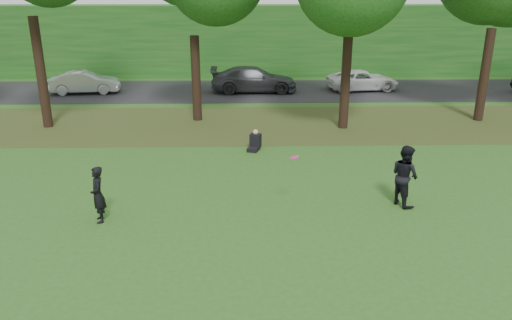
{
  "coord_description": "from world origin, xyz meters",
  "views": [
    {
      "loc": [
        -0.67,
        -10.35,
        6.44
      ],
      "look_at": [
        -0.31,
        4.13,
        1.3
      ],
      "focal_mm": 35.0,
      "sensor_mm": 36.0,
      "label": 1
    }
  ],
  "objects_px": {
    "player_left": "(98,195)",
    "frisbee": "(294,157)",
    "player_right": "(405,176)",
    "seated_person": "(255,142)"
  },
  "relations": [
    {
      "from": "player_left",
      "to": "frisbee",
      "type": "relative_size",
      "value": 5.28
    },
    {
      "from": "player_left",
      "to": "player_right",
      "type": "distance_m",
      "value": 9.05
    },
    {
      "from": "frisbee",
      "to": "seated_person",
      "type": "height_order",
      "value": "frisbee"
    },
    {
      "from": "frisbee",
      "to": "player_left",
      "type": "bearing_deg",
      "value": -175.34
    },
    {
      "from": "player_left",
      "to": "frisbee",
      "type": "height_order",
      "value": "frisbee"
    },
    {
      "from": "player_left",
      "to": "frisbee",
      "type": "xyz_separation_m",
      "value": [
        5.58,
        0.45,
        0.91
      ]
    },
    {
      "from": "seated_person",
      "to": "frisbee",
      "type": "bearing_deg",
      "value": -61.44
    },
    {
      "from": "player_right",
      "to": "frisbee",
      "type": "bearing_deg",
      "value": 74.21
    },
    {
      "from": "frisbee",
      "to": "seated_person",
      "type": "relative_size",
      "value": 0.38
    },
    {
      "from": "player_left",
      "to": "player_right",
      "type": "relative_size",
      "value": 0.87
    }
  ]
}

